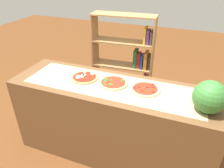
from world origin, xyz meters
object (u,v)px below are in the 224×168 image
pizza_pepperoni_2 (145,89)px  watermelon (210,97)px  pizza_spinach_1 (113,83)px  bookshelf (130,70)px  pizza_mozzarella_0 (85,77)px

pizza_pepperoni_2 → watermelon: 0.60m
pizza_spinach_1 → pizza_pepperoni_2: 0.34m
watermelon → bookshelf: bookshelf is taller
pizza_mozzarella_0 → watermelon: watermelon is taller
pizza_mozzarella_0 → pizza_pepperoni_2: bearing=0.0°
pizza_spinach_1 → watermelon: watermelon is taller
pizza_mozzarella_0 → bookshelf: (0.26, 0.89, -0.28)m
pizza_spinach_1 → pizza_pepperoni_2: (0.34, 0.00, -0.00)m
bookshelf → watermelon: bearing=-46.7°
pizza_pepperoni_2 → pizza_mozzarella_0: bearing=-180.0°
pizza_spinach_1 → watermelon: 0.92m
pizza_spinach_1 → bookshelf: bookshelf is taller
watermelon → bookshelf: size_ratio=0.19×
pizza_mozzarella_0 → pizza_pepperoni_2: pizza_mozzarella_0 is taller
pizza_pepperoni_2 → watermelon: (0.56, -0.15, 0.13)m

